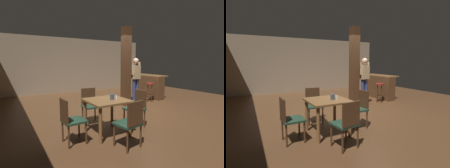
{
  "view_description": "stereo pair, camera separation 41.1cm",
  "coord_description": "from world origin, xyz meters",
  "views": [
    {
      "loc": [
        -3.51,
        -4.47,
        1.59
      ],
      "look_at": [
        -0.67,
        -0.01,
        0.91
      ],
      "focal_mm": 28.0,
      "sensor_mm": 36.0,
      "label": 1
    },
    {
      "loc": [
        -3.15,
        -4.68,
        1.59
      ],
      "look_at": [
        -0.67,
        -0.01,
        0.91
      ],
      "focal_mm": 28.0,
      "sensor_mm": 36.0,
      "label": 2
    }
  ],
  "objects": [
    {
      "name": "pillar",
      "position": [
        0.3,
        0.58,
        1.4
      ],
      "size": [
        0.28,
        0.28,
        2.8
      ],
      "primitive_type": "cube",
      "color": "#422816",
      "rests_on": "ground_plane"
    },
    {
      "name": "dining_table",
      "position": [
        -1.61,
        -1.28,
        0.63
      ],
      "size": [
        0.86,
        0.86,
        0.77
      ],
      "color": "brown",
      "rests_on": "ground_plane"
    },
    {
      "name": "chair_north",
      "position": [
        -1.61,
        -0.42,
        0.51
      ],
      "size": [
        0.47,
        0.47,
        0.89
      ],
      "color": "#1E3828",
      "rests_on": "ground_plane"
    },
    {
      "name": "salt_shaker",
      "position": [
        -1.41,
        -1.37,
        0.82
      ],
      "size": [
        0.03,
        0.03,
        0.09
      ],
      "primitive_type": "cylinder",
      "color": "silver",
      "rests_on": "dining_table"
    },
    {
      "name": "napkin_cup",
      "position": [
        -1.51,
        -1.33,
        0.83
      ],
      "size": [
        0.09,
        0.09,
        0.12
      ],
      "primitive_type": "cylinder",
      "color": "#33475B",
      "rests_on": "dining_table"
    },
    {
      "name": "bar_stool_near",
      "position": [
        1.46,
        0.52,
        0.56
      ],
      "size": [
        0.34,
        0.34,
        0.75
      ],
      "color": "maroon",
      "rests_on": "ground_plane"
    },
    {
      "name": "wall_back",
      "position": [
        0.0,
        4.5,
        1.4
      ],
      "size": [
        8.0,
        0.1,
        2.8
      ],
      "primitive_type": "cube",
      "color": "gray",
      "rests_on": "ground_plane"
    },
    {
      "name": "chair_west",
      "position": [
        -2.45,
        -1.31,
        0.51
      ],
      "size": [
        0.43,
        0.43,
        0.89
      ],
      "color": "#1E3828",
      "rests_on": "ground_plane"
    },
    {
      "name": "chair_east",
      "position": [
        -0.76,
        -1.28,
        0.51
      ],
      "size": [
        0.43,
        0.43,
        0.89
      ],
      "color": "#1E3828",
      "rests_on": "ground_plane"
    },
    {
      "name": "standing_person",
      "position": [
        0.73,
        0.54,
        1.0
      ],
      "size": [
        0.47,
        0.24,
        1.72
      ],
      "color": "tan",
      "rests_on": "ground_plane"
    },
    {
      "name": "ground_plane",
      "position": [
        0.0,
        0.0,
        0.0
      ],
      "size": [
        10.8,
        10.8,
        0.0
      ],
      "primitive_type": "plane",
      "color": "#4C301C"
    },
    {
      "name": "bar_counter",
      "position": [
        2.02,
        1.25,
        0.51
      ],
      "size": [
        0.56,
        1.69,
        1.01
      ],
      "color": "brown",
      "rests_on": "ground_plane"
    },
    {
      "name": "chair_south",
      "position": [
        -1.58,
        -2.07,
        0.51
      ],
      "size": [
        0.47,
        0.47,
        0.89
      ],
      "color": "#1E3828",
      "rests_on": "ground_plane"
    }
  ]
}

